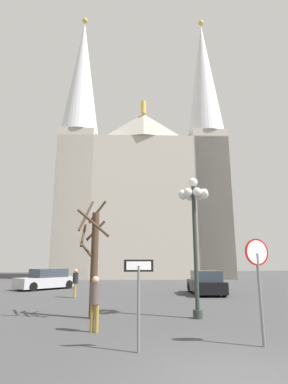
% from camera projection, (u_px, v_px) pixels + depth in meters
% --- Properties ---
extents(ground_plane, '(120.00, 120.00, 0.00)m').
position_uv_depth(ground_plane, '(245.00, 384.00, 5.30)').
color(ground_plane, '#424244').
extents(cathedral, '(23.54, 16.13, 37.55)m').
position_uv_depth(cathedral, '(143.00, 193.00, 43.12)').
color(cathedral, '#BCB5A5').
rests_on(cathedral, ground).
extents(stop_sign, '(0.70, 0.14, 2.68)m').
position_uv_depth(stop_sign, '(258.00, 270.00, 8.00)').
color(stop_sign, slate).
rests_on(stop_sign, ground).
extents(one_way_arrow_sign, '(0.73, 0.07, 2.13)m').
position_uv_depth(one_way_arrow_sign, '(139.00, 289.00, 7.42)').
color(one_way_arrow_sign, slate).
rests_on(one_way_arrow_sign, ground).
extents(street_lamp, '(1.28, 1.28, 5.46)m').
position_uv_depth(street_lamp, '(194.00, 213.00, 12.27)').
color(street_lamp, '#2D3833').
rests_on(street_lamp, ground).
extents(bare_tree, '(1.27, 1.44, 4.59)m').
position_uv_depth(bare_tree, '(93.00, 256.00, 11.88)').
color(bare_tree, '#473323').
rests_on(bare_tree, ground).
extents(parked_car_near_black, '(2.32, 4.42, 1.50)m').
position_uv_depth(parked_car_near_black, '(206.00, 283.00, 19.87)').
color(parked_car_near_black, black).
rests_on(parked_car_near_black, ground).
extents(parked_car_far_silver, '(4.60, 4.25, 1.52)m').
position_uv_depth(parked_car_far_silver, '(47.00, 280.00, 23.49)').
color(parked_car_far_silver, '#B7B7BC').
rests_on(parked_car_far_silver, ground).
extents(pedestrian_walking, '(0.32, 0.32, 1.64)m').
position_uv_depth(pedestrian_walking, '(75.00, 280.00, 18.07)').
color(pedestrian_walking, olive).
rests_on(pedestrian_walking, ground).
extents(pedestrian_standing, '(0.32, 0.32, 1.64)m').
position_uv_depth(pedestrian_standing, '(95.00, 298.00, 9.37)').
color(pedestrian_standing, olive).
rests_on(pedestrian_standing, ground).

